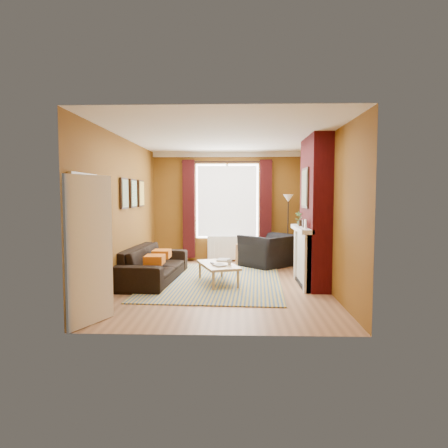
{
  "coord_description": "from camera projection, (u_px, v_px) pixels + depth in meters",
  "views": [
    {
      "loc": [
        0.25,
        -7.55,
        1.74
      ],
      "look_at": [
        0.0,
        0.25,
        1.15
      ],
      "focal_mm": 32.0,
      "sensor_mm": 36.0,
      "label": 1
    }
  ],
  "objects": [
    {
      "name": "ground",
      "position": [
        224.0,
        285.0,
        7.67
      ],
      "size": [
        5.5,
        5.5,
        0.0
      ],
      "primitive_type": "plane",
      "color": "#936442",
      "rests_on": "ground"
    },
    {
      "name": "room_walls",
      "position": [
        257.0,
        212.0,
        7.81
      ],
      "size": [
        3.82,
        5.54,
        2.83
      ],
      "color": "brown",
      "rests_on": "ground"
    },
    {
      "name": "striped_rug",
      "position": [
        215.0,
        281.0,
        7.97
      ],
      "size": [
        2.78,
        3.72,
        0.02
      ],
      "rotation": [
        0.0,
        0.0,
        -0.05
      ],
      "color": "#32588C",
      "rests_on": "ground"
    },
    {
      "name": "sofa",
      "position": [
        153.0,
        264.0,
        8.0
      ],
      "size": [
        1.1,
        2.4,
        0.68
      ],
      "primitive_type": "imported",
      "rotation": [
        0.0,
        0.0,
        1.49
      ],
      "color": "black",
      "rests_on": "ground"
    },
    {
      "name": "armchair",
      "position": [
        269.0,
        251.0,
        9.55
      ],
      "size": [
        1.56,
        1.56,
        0.77
      ],
      "primitive_type": "imported",
      "rotation": [
        0.0,
        0.0,
        3.93
      ],
      "color": "black",
      "rests_on": "ground"
    },
    {
      "name": "coffee_table",
      "position": [
        218.0,
        266.0,
        7.72
      ],
      "size": [
        0.93,
        1.29,
        0.39
      ],
      "rotation": [
        0.0,
        0.0,
        0.33
      ],
      "color": "tan",
      "rests_on": "ground"
    },
    {
      "name": "wicker_stool",
      "position": [
        244.0,
        254.0,
        9.79
      ],
      "size": [
        0.49,
        0.49,
        0.51
      ],
      "rotation": [
        0.0,
        0.0,
        0.21
      ],
      "color": "#956940",
      "rests_on": "ground"
    },
    {
      "name": "floor_lamp",
      "position": [
        288.0,
        209.0,
        9.77
      ],
      "size": [
        0.32,
        0.32,
        1.73
      ],
      "rotation": [
        0.0,
        0.0,
        0.31
      ],
      "color": "black",
      "rests_on": "ground"
    },
    {
      "name": "book_a",
      "position": [
        215.0,
        266.0,
        7.45
      ],
      "size": [
        0.31,
        0.33,
        0.03
      ],
      "primitive_type": "imported",
      "rotation": [
        0.0,
        0.0,
        0.54
      ],
      "color": "#999999",
      "rests_on": "coffee_table"
    },
    {
      "name": "book_b",
      "position": [
        218.0,
        260.0,
        8.14
      ],
      "size": [
        0.28,
        0.36,
        0.02
      ],
      "primitive_type": "imported",
      "rotation": [
        0.0,
        0.0,
        -0.13
      ],
      "color": "#999999",
      "rests_on": "coffee_table"
    },
    {
      "name": "mug",
      "position": [
        229.0,
        262.0,
        7.64
      ],
      "size": [
        0.12,
        0.12,
        0.1
      ],
      "primitive_type": "imported",
      "rotation": [
        0.0,
        0.0,
        0.21
      ],
      "color": "#999999",
      "rests_on": "coffee_table"
    },
    {
      "name": "tv_remote",
      "position": [
        212.0,
        263.0,
        7.74
      ],
      "size": [
        0.09,
        0.16,
        0.02
      ],
      "rotation": [
        0.0,
        0.0,
        0.33
      ],
      "color": "#242427",
      "rests_on": "coffee_table"
    }
  ]
}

